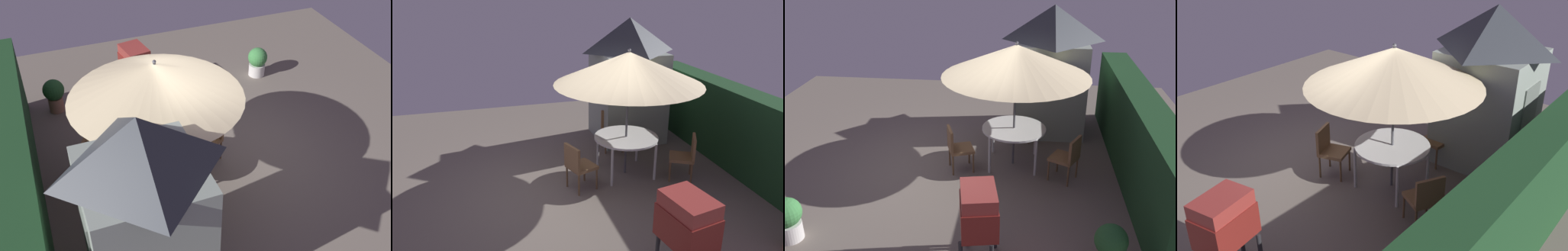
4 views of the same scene
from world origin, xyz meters
The scene contains 11 objects.
ground_plane centered at (0.00, 0.00, 0.00)m, with size 11.00×11.00×0.00m, color #6B6056.
hedge_backdrop centered at (0.00, 3.50, 0.83)m, with size 6.21×0.58×1.66m.
garden_shed centered at (-2.12, 1.95, 1.49)m, with size 1.60×1.63×2.92m.
patio_table centered at (-0.27, 1.20, 0.73)m, with size 1.26×1.26×0.80m.
patio_umbrella centered at (-0.27, 1.20, 2.16)m, with size 2.81×2.81×2.52m.
bbq_grill centered at (2.69, 0.83, 0.85)m, with size 0.78×0.62×1.20m.
chair_near_shed centered at (0.29, 2.23, 0.52)m, with size 0.63×0.63×0.90m.
chair_far_side centered at (-1.51, 1.35, 0.52)m, with size 0.52×0.51×0.90m.
chair_toward_hedge centered at (0.11, 0.11, 0.52)m, with size 0.59×0.59×0.90m.
potted_plant_by_shed centered at (2.70, 2.63, 0.43)m, with size 0.45×0.45×0.75m.
potted_plant_by_grill centered at (2.51, -2.10, 0.38)m, with size 0.46×0.46×0.71m.
Camera 3 is at (7.59, 1.39, 4.32)m, focal length 39.98 mm.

